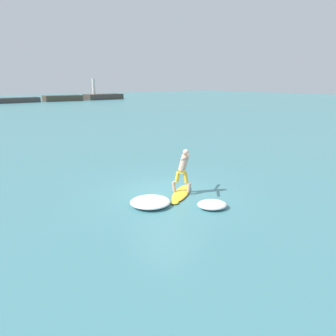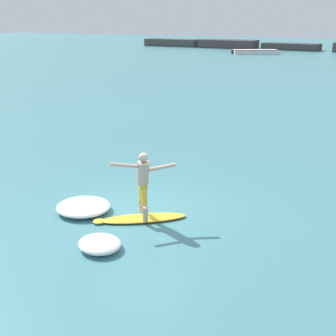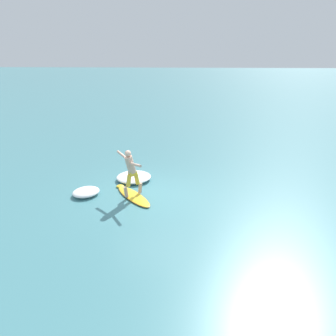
% 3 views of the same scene
% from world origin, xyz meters
% --- Properties ---
extents(ground_plane, '(200.00, 200.00, 0.00)m').
position_xyz_m(ground_plane, '(0.00, 0.00, 0.00)').
color(ground_plane, teal).
extents(surfboard, '(2.16, 1.79, 0.23)m').
position_xyz_m(surfboard, '(0.23, -0.55, 0.05)').
color(surfboard, yellow).
rests_on(surfboard, ground).
extents(surfer, '(1.29, 1.11, 1.72)m').
position_xyz_m(surfer, '(0.31, -0.57, 1.10)').
color(surfer, tan).
rests_on(surfer, surfboard).
extents(wave_foam_at_tail, '(1.90, 1.88, 0.27)m').
position_xyz_m(wave_foam_at_tail, '(-1.41, -0.79, 0.14)').
color(wave_foam_at_tail, white).
rests_on(wave_foam_at_tail, ground).
extents(wave_foam_at_nose, '(1.35, 1.30, 0.24)m').
position_xyz_m(wave_foam_at_nose, '(0.19, -2.31, 0.12)').
color(wave_foam_at_nose, white).
rests_on(wave_foam_at_nose, ground).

